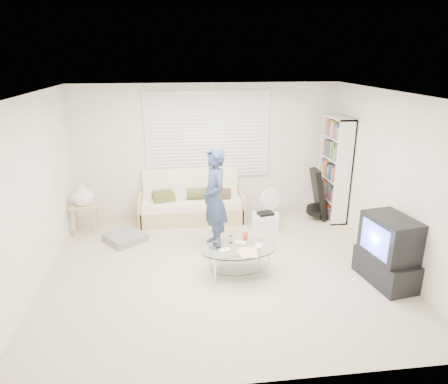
{
  "coord_description": "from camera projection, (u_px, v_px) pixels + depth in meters",
  "views": [
    {
      "loc": [
        -0.6,
        -5.21,
        2.98
      ],
      "look_at": [
        0.08,
        0.3,
        1.07
      ],
      "focal_mm": 32.0,
      "sensor_mm": 36.0,
      "label": 1
    }
  ],
  "objects": [
    {
      "name": "ground",
      "position": [
        221.0,
        266.0,
        5.93
      ],
      "size": [
        5.0,
        5.0,
        0.0
      ],
      "primitive_type": "plane",
      "color": "tan",
      "rests_on": "ground"
    },
    {
      "name": "room_shell",
      "position": [
        217.0,
        152.0,
        5.85
      ],
      "size": [
        5.02,
        4.52,
        2.51
      ],
      "color": "beige",
      "rests_on": "ground"
    },
    {
      "name": "window_blinds",
      "position": [
        208.0,
        135.0,
        7.49
      ],
      "size": [
        2.32,
        0.08,
        1.62
      ],
      "color": "silver",
      "rests_on": "ground"
    },
    {
      "name": "futon_sofa",
      "position": [
        192.0,
        204.0,
        7.54
      ],
      "size": [
        1.93,
        0.78,
        0.95
      ],
      "color": "tan",
      "rests_on": "ground"
    },
    {
      "name": "grey_floor_pillow",
      "position": [
        125.0,
        238.0,
        6.72
      ],
      "size": [
        0.78,
        0.78,
        0.13
      ],
      "primitive_type": "cube",
      "rotation": [
        0.0,
        0.0,
        0.65
      ],
      "color": "slate",
      "rests_on": "ground"
    },
    {
      "name": "side_table",
      "position": [
        83.0,
        196.0,
        6.87
      ],
      "size": [
        0.45,
        0.37,
        0.9
      ],
      "color": "tan",
      "rests_on": "ground"
    },
    {
      "name": "bookshelf",
      "position": [
        335.0,
        169.0,
        7.43
      ],
      "size": [
        0.31,
        0.81,
        1.93
      ],
      "color": "white",
      "rests_on": "ground"
    },
    {
      "name": "guitar_case",
      "position": [
        318.0,
        198.0,
        7.5
      ],
      "size": [
        0.37,
        0.36,
        0.98
      ],
      "color": "black",
      "rests_on": "ground"
    },
    {
      "name": "floor_fan",
      "position": [
        270.0,
        202.0,
        7.37
      ],
      "size": [
        0.42,
        0.28,
        0.68
      ],
      "color": "white",
      "rests_on": "ground"
    },
    {
      "name": "storage_bin",
      "position": [
        265.0,
        222.0,
        7.14
      ],
      "size": [
        0.53,
        0.42,
        0.33
      ],
      "color": "white",
      "rests_on": "ground"
    },
    {
      "name": "tv_unit",
      "position": [
        388.0,
        251.0,
        5.4
      ],
      "size": [
        0.6,
        0.94,
        0.96
      ],
      "color": "black",
      "rests_on": "ground"
    },
    {
      "name": "coffee_table",
      "position": [
        239.0,
        253.0,
        5.64
      ],
      "size": [
        1.15,
        0.79,
        0.53
      ],
      "color": "silver",
      "rests_on": "ground"
    },
    {
      "name": "standing_person",
      "position": [
        214.0,
        199.0,
        6.31
      ],
      "size": [
        0.51,
        0.67,
        1.64
      ],
      "primitive_type": "imported",
      "rotation": [
        0.0,
        0.0,
        -1.36
      ],
      "color": "#2C4C67",
      "rests_on": "ground"
    }
  ]
}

